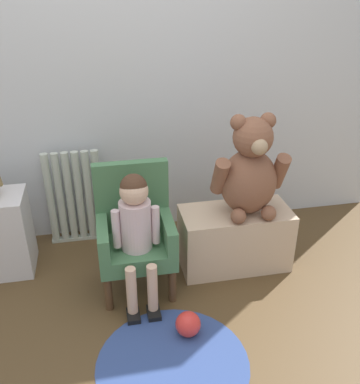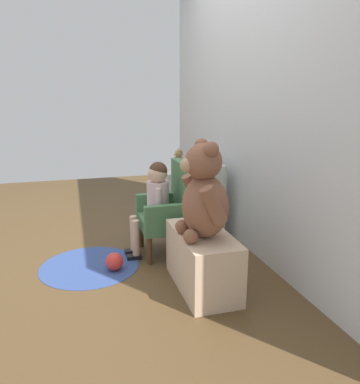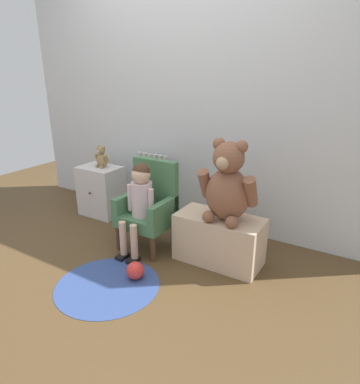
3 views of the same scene
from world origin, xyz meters
name	(u,v)px [view 3 (image 3 of 3)]	position (x,y,z in m)	size (l,w,h in m)	color
ground_plane	(103,274)	(0.00, 0.00, 0.00)	(6.00, 6.00, 0.00)	#503A21
back_wall	(187,96)	(0.00, 1.21, 1.20)	(3.80, 0.05, 2.40)	silver
radiator	(153,186)	(-0.31, 1.09, 0.32)	(0.37, 0.05, 0.65)	#B3BAAB
small_dresser	(101,191)	(-0.79, 0.84, 0.25)	(0.42, 0.32, 0.51)	silver
child_armchair	(149,206)	(0.03, 0.55, 0.36)	(0.42, 0.37, 0.74)	#447149
child_figure	(140,196)	(0.03, 0.43, 0.49)	(0.25, 0.35, 0.75)	beige
low_bench	(219,239)	(0.65, 0.61, 0.19)	(0.66, 0.32, 0.38)	#CEAF8F
large_teddy_bear	(228,186)	(0.70, 0.60, 0.64)	(0.44, 0.31, 0.60)	brown
small_teddy_bear	(102,158)	(-0.77, 0.86, 0.60)	(0.16, 0.11, 0.22)	olive
floor_rug	(108,285)	(0.13, -0.09, 0.00)	(0.73, 0.73, 0.01)	#304680
toy_ball	(135,271)	(0.24, 0.08, 0.06)	(0.13, 0.13, 0.13)	red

